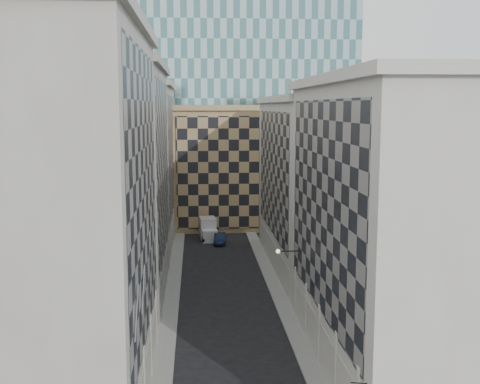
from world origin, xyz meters
name	(u,v)px	position (x,y,z in m)	size (l,w,h in m)	color
sidewalk_west	(171,300)	(-5.25, 30.00, 0.07)	(1.50, 100.00, 0.15)	gray
sidewalk_east	(280,298)	(5.25, 30.00, 0.07)	(1.50, 100.00, 0.15)	gray
bldg_left_a	(64,216)	(-10.88, 11.00, 11.82)	(10.80, 22.80, 23.70)	#9A968B
bldg_left_b	(113,181)	(-10.88, 33.00, 11.32)	(10.80, 22.80, 22.70)	gray
bldg_left_c	(135,165)	(-10.88, 55.00, 10.83)	(10.80, 22.80, 21.70)	#9A968B
bldg_right_a	(389,223)	(10.88, 15.00, 10.32)	(10.80, 26.80, 20.70)	beige
bldg_right_b	(315,183)	(10.89, 42.00, 9.85)	(10.80, 28.80, 19.70)	beige
tan_block	(226,165)	(2.00, 67.90, 9.44)	(16.80, 14.80, 18.80)	#A58057
church_tower	(211,59)	(0.00, 82.00, 26.95)	(7.20, 7.20, 51.50)	#2D2723
flagpoles_left	(140,300)	(-5.90, 6.00, 8.00)	(0.10, 6.33, 2.33)	gray
bracket_lamp	(280,251)	(4.38, 24.00, 6.20)	(1.98, 0.36, 0.36)	black
box_truck	(208,230)	(-1.13, 57.38, 1.27)	(2.59, 5.48, 2.92)	silver
dark_car	(220,239)	(0.42, 54.16, 0.72)	(1.52, 4.35, 1.43)	black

